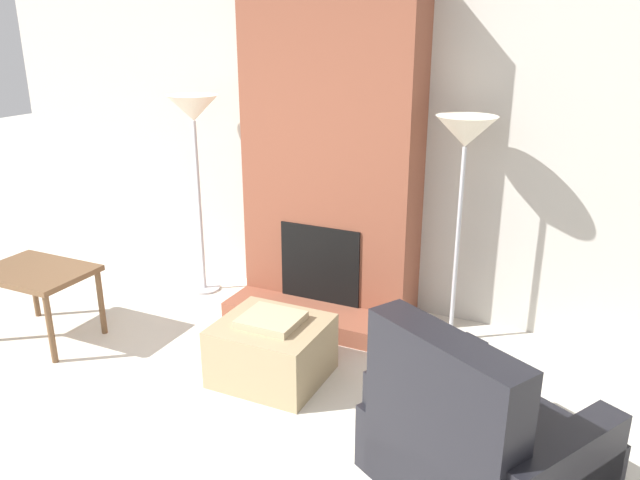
{
  "coord_description": "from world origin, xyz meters",
  "views": [
    {
      "loc": [
        1.94,
        -1.43,
        2.23
      ],
      "look_at": [
        0.0,
        2.7,
        0.65
      ],
      "focal_mm": 35.0,
      "sensor_mm": 36.0,
      "label": 1
    }
  ],
  "objects_px": {
    "side_table": "(37,278)",
    "floor_lamp_left": "(194,118)",
    "armchair": "(473,446)",
    "floor_lamp_right": "(465,143)",
    "ottoman": "(272,349)"
  },
  "relations": [
    {
      "from": "floor_lamp_left",
      "to": "side_table",
      "type": "bearing_deg",
      "value": -114.04
    },
    {
      "from": "side_table",
      "to": "floor_lamp_right",
      "type": "relative_size",
      "value": 0.47
    },
    {
      "from": "armchair",
      "to": "side_table",
      "type": "relative_size",
      "value": 1.65
    },
    {
      "from": "floor_lamp_left",
      "to": "armchair",
      "type": "bearing_deg",
      "value": -29.95
    },
    {
      "from": "ottoman",
      "to": "side_table",
      "type": "xyz_separation_m",
      "value": [
        -1.82,
        -0.23,
        0.27
      ]
    },
    {
      "from": "side_table",
      "to": "ottoman",
      "type": "bearing_deg",
      "value": 7.35
    },
    {
      "from": "armchair",
      "to": "floor_lamp_right",
      "type": "bearing_deg",
      "value": -42.73
    },
    {
      "from": "ottoman",
      "to": "floor_lamp_right",
      "type": "height_order",
      "value": "floor_lamp_right"
    },
    {
      "from": "armchair",
      "to": "floor_lamp_right",
      "type": "distance_m",
      "value": 2.02
    },
    {
      "from": "floor_lamp_left",
      "to": "floor_lamp_right",
      "type": "xyz_separation_m",
      "value": [
        2.21,
        0.0,
        -0.03
      ]
    },
    {
      "from": "ottoman",
      "to": "armchair",
      "type": "height_order",
      "value": "armchair"
    },
    {
      "from": "armchair",
      "to": "ottoman",
      "type": "bearing_deg",
      "value": 9.61
    },
    {
      "from": "side_table",
      "to": "floor_lamp_left",
      "type": "bearing_deg",
      "value": 65.96
    },
    {
      "from": "ottoman",
      "to": "floor_lamp_right",
      "type": "distance_m",
      "value": 1.88
    },
    {
      "from": "floor_lamp_right",
      "to": "ottoman",
      "type": "bearing_deg",
      "value": -132.82
    }
  ]
}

